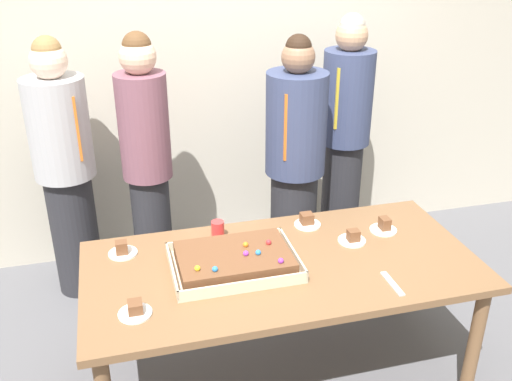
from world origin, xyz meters
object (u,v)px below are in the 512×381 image
Objects in this scene: person_far_right_suit at (147,166)px; person_striped_tie_right at (65,169)px; plated_slice_near_right at (307,221)px; drink_cup_nearest at (218,230)px; person_green_shirt_behind at (344,141)px; plated_slice_near_left at (135,310)px; plated_slice_far_left at (353,238)px; plated_slice_center_front at (122,250)px; sheet_cake at (234,260)px; cake_server_utensil at (392,284)px; plated_slice_far_right at (384,227)px; person_serving_front at (295,167)px; party_table at (282,276)px.

person_striped_tie_right is at bearing -128.10° from person_far_right_suit.
plated_slice_near_right is 1.50× the size of drink_cup_nearest.
person_green_shirt_behind reaches higher than person_far_right_suit.
plated_slice_near_left is 0.74m from drink_cup_nearest.
plated_slice_far_left is 0.73m from drink_cup_nearest.
drink_cup_nearest is at bearing 4.46° from plated_slice_center_front.
sheet_cake is 0.36× the size of person_far_right_suit.
sheet_cake is at bearing 0.01° from person_far_right_suit.
cake_server_utensil is (0.70, -0.33, -0.04)m from sheet_cake.
plated_slice_far_right is 0.09× the size of person_serving_front.
person_green_shirt_behind is (0.52, 0.73, 0.18)m from plated_slice_near_right.
drink_cup_nearest is 0.06× the size of person_serving_front.
party_table is 0.44m from plated_slice_near_right.
party_table is 0.44m from drink_cup_nearest.
plated_slice_far_right is 0.09× the size of person_striped_tie_right.
plated_slice_far_left is at bearing 93.26° from cake_server_utensil.
plated_slice_center_front reaches higher than plated_slice_near_right.
drink_cup_nearest reaches higher than plated_slice_near_right.
plated_slice_center_front is 0.09× the size of person_serving_front.
person_striped_tie_right is (-1.72, 0.98, 0.13)m from plated_slice_far_right.
plated_slice_far_right is 1.98m from person_striped_tie_right.
person_far_right_suit is at bearing -42.08° from person_green_shirt_behind.
plated_slice_near_right is at bearing 29.88° from plated_slice_near_left.
person_serving_front is at bearing 80.00° from plated_slice_near_right.
cake_server_utensil is 0.12× the size of person_serving_front.
plated_slice_far_right is at bearing 9.80° from sheet_cake.
person_striped_tie_right reaches higher than party_table.
sheet_cake reaches higher than plated_slice_near_right.
cake_server_utensil is 0.12× the size of person_striped_tie_right.
plated_slice_near_left is at bearing -9.89° from person_serving_front.
plated_slice_near_left is (-0.50, -0.25, -0.02)m from sheet_cake.
plated_slice_far_left is at bearing 42.32° from person_serving_front.
plated_slice_far_left is 0.09× the size of person_far_right_suit.
sheet_cake is 1.41m from person_striped_tie_right.
person_serving_front is (1.09, 1.07, 0.13)m from plated_slice_near_left.
person_serving_front is 0.49m from person_green_shirt_behind.
plated_slice_center_front is at bearing -177.00° from plated_slice_near_right.
plated_slice_center_front is 0.92m from person_striped_tie_right.
party_table is 9.93× the size of cake_server_utensil.
plated_slice_far_left is at bearing 15.94° from plated_slice_near_left.
person_serving_front is 1.45m from person_striped_tie_right.
person_green_shirt_behind is at bearing 26.71° from plated_slice_center_front.
person_green_shirt_behind reaches higher than plated_slice_far_left.
plated_slice_near_left is 1.00× the size of plated_slice_far_right.
plated_slice_center_front is at bearing 159.31° from party_table.
plated_slice_center_front is at bearing -175.54° from drink_cup_nearest.
plated_slice_near_right is 0.75× the size of cake_server_utensil.
person_striped_tie_right is at bearing 108.89° from plated_slice_center_front.
plated_slice_near_right is 1.06m from person_far_right_suit.
person_striped_tie_right is (-1.52, 1.47, 0.15)m from cake_server_utensil.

